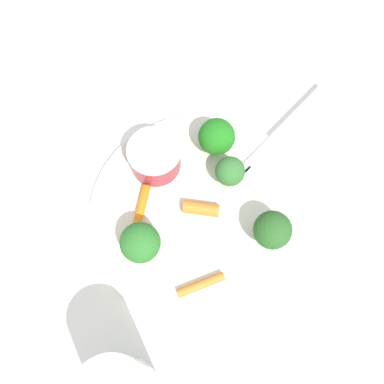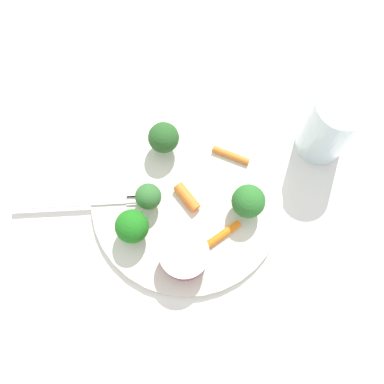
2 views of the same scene
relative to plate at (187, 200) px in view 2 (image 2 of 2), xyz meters
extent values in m
plane|color=white|center=(0.00, 0.00, -0.01)|extent=(2.40, 2.40, 0.00)
cylinder|color=silver|center=(0.00, 0.00, 0.00)|extent=(0.28, 0.28, 0.01)
cylinder|color=maroon|center=(-0.09, 0.00, 0.02)|extent=(0.06, 0.06, 0.04)
cylinder|color=silver|center=(-0.09, 0.00, 0.04)|extent=(0.07, 0.07, 0.00)
cylinder|color=#82C274|center=(-0.01, 0.05, 0.01)|extent=(0.01, 0.01, 0.01)
sphere|color=#346D30|center=(-0.01, 0.05, 0.03)|extent=(0.04, 0.04, 0.04)
cylinder|color=#7FB973|center=(0.08, 0.04, 0.01)|extent=(0.01, 0.01, 0.02)
sphere|color=#285923|center=(0.08, 0.04, 0.04)|extent=(0.04, 0.04, 0.04)
cylinder|color=#88B55B|center=(-0.05, 0.07, 0.01)|extent=(0.01, 0.01, 0.02)
sphere|color=#1E741B|center=(-0.05, 0.07, 0.04)|extent=(0.05, 0.05, 0.05)
cylinder|color=#8CB557|center=(-0.01, -0.08, 0.01)|extent=(0.01, 0.01, 0.01)
sphere|color=#2B7029|center=(-0.01, -0.08, 0.04)|extent=(0.05, 0.05, 0.05)
cylinder|color=orange|center=(0.00, 0.00, 0.01)|extent=(0.04, 0.04, 0.02)
cylinder|color=orange|center=(0.07, -0.06, 0.01)|extent=(0.03, 0.06, 0.01)
cylinder|color=orange|center=(-0.05, -0.05, 0.01)|extent=(0.04, 0.05, 0.01)
cube|color=#C3B7C2|center=(-0.02, 0.17, 0.01)|extent=(0.02, 0.16, 0.00)
cube|color=#C3B7C2|center=(0.00, 0.07, 0.01)|extent=(0.00, 0.03, 0.00)
cube|color=#C3B7C2|center=(0.00, 0.07, 0.01)|extent=(0.00, 0.03, 0.00)
cube|color=#C3B7C2|center=(-0.01, 0.07, 0.01)|extent=(0.00, 0.03, 0.00)
cube|color=#C3B7C2|center=(-0.01, 0.07, 0.01)|extent=(0.00, 0.03, 0.00)
cylinder|color=silver|center=(0.10, -0.20, 0.06)|extent=(0.07, 0.07, 0.12)
camera|label=1|loc=(0.13, -0.13, 0.52)|focal=41.81mm
camera|label=2|loc=(-0.18, -0.01, 0.62)|focal=41.55mm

